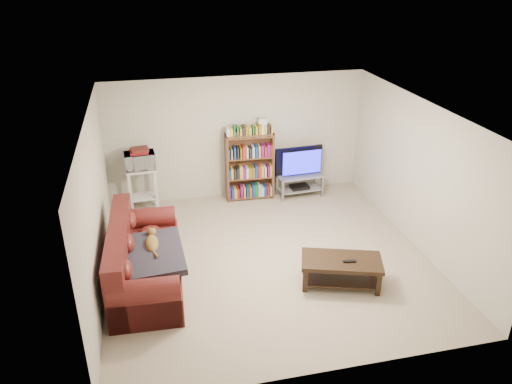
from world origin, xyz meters
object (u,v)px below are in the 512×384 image
object	(u,v)px
coffee_table	(341,267)
tv_stand	(300,181)
sofa	(141,263)
bookshelf	(250,166)

from	to	relation	value
coffee_table	tv_stand	world-z (taller)	tv_stand
coffee_table	tv_stand	distance (m)	3.05
sofa	coffee_table	xyz separation A→B (m)	(2.84, -0.69, -0.04)
coffee_table	bookshelf	size ratio (longest dim) A/B	0.95
sofa	coffee_table	bearing A→B (deg)	-10.96
bookshelf	tv_stand	bearing A→B (deg)	-4.98
tv_stand	bookshelf	bearing A→B (deg)	169.51
sofa	bookshelf	distance (m)	3.30
tv_stand	sofa	bearing A→B (deg)	-147.04
coffee_table	tv_stand	size ratio (longest dim) A/B	1.38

